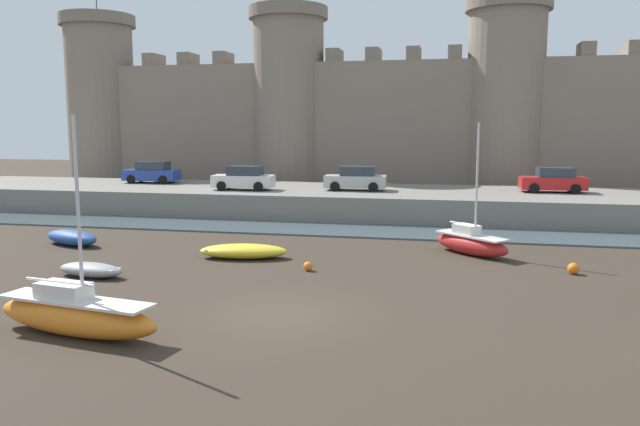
% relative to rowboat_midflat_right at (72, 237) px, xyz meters
% --- Properties ---
extents(ground_plane, '(160.00, 160.00, 0.00)m').
position_rel_rowboat_midflat_right_xyz_m(ground_plane, '(13.47, -8.98, -0.40)').
color(ground_plane, '#382D23').
extents(water_channel, '(80.00, 4.50, 0.10)m').
position_rel_rowboat_midflat_right_xyz_m(water_channel, '(13.47, 7.16, -0.35)').
color(water_channel, '#47565B').
rests_on(water_channel, ground).
extents(quay_road, '(66.00, 10.00, 1.64)m').
position_rel_rowboat_midflat_right_xyz_m(quay_road, '(13.47, 14.41, 0.42)').
color(quay_road, slate).
rests_on(quay_road, ground).
extents(castle, '(60.74, 6.73, 18.92)m').
position_rel_rowboat_midflat_right_xyz_m(castle, '(13.47, 25.42, 6.68)').
color(castle, gray).
rests_on(castle, ground).
extents(rowboat_midflat_right, '(3.75, 2.50, 0.76)m').
position_rel_rowboat_midflat_right_xyz_m(rowboat_midflat_right, '(0.00, 0.00, 0.00)').
color(rowboat_midflat_right, '#234793').
rests_on(rowboat_midflat_right, ground).
extents(rowboat_foreground_centre, '(3.02, 1.56, 0.57)m').
position_rel_rowboat_midflat_right_xyz_m(rowboat_foreground_centre, '(4.73, -5.80, -0.10)').
color(rowboat_foreground_centre, gray).
rests_on(rowboat_foreground_centre, ground).
extents(rowboat_midflat_centre, '(4.17, 2.21, 0.65)m').
position_rel_rowboat_midflat_right_xyz_m(rowboat_midflat_centre, '(9.48, -1.16, -0.06)').
color(rowboat_midflat_centre, yellow).
rests_on(rowboat_midflat_centre, ground).
extents(sailboat_midflat_left, '(5.61, 2.09, 6.25)m').
position_rel_rowboat_midflat_right_xyz_m(sailboat_midflat_left, '(8.31, -12.17, 0.23)').
color(sailboat_midflat_left, orange).
rests_on(sailboat_midflat_left, ground).
extents(sailboat_near_channel_left, '(3.85, 3.65, 6.10)m').
position_rel_rowboat_midflat_right_xyz_m(sailboat_near_channel_left, '(19.57, 1.86, 0.18)').
color(sailboat_near_channel_left, red).
rests_on(sailboat_near_channel_left, ground).
extents(mooring_buoy_mid_mud, '(0.38, 0.38, 0.38)m').
position_rel_rowboat_midflat_right_xyz_m(mooring_buoy_mid_mud, '(12.92, -2.95, -0.21)').
color(mooring_buoy_mid_mud, orange).
rests_on(mooring_buoy_mid_mud, ground).
extents(mooring_buoy_off_centre, '(0.46, 0.46, 0.46)m').
position_rel_rowboat_midflat_right_xyz_m(mooring_buoy_off_centre, '(23.54, -1.23, -0.17)').
color(mooring_buoy_off_centre, orange).
rests_on(mooring_buoy_off_centre, ground).
extents(car_quay_centre_east, '(4.18, 2.05, 1.62)m').
position_rel_rowboat_midflat_right_xyz_m(car_quay_centre_east, '(25.02, 15.42, 2.02)').
color(car_quay_centre_east, red).
rests_on(car_quay_centre_east, quay_road).
extents(car_quay_centre_west, '(4.18, 2.05, 1.62)m').
position_rel_rowboat_midflat_right_xyz_m(car_quay_centre_west, '(4.75, 12.59, 2.02)').
color(car_quay_centre_west, silver).
rests_on(car_quay_centre_west, quay_road).
extents(car_quay_east, '(4.18, 2.05, 1.62)m').
position_rel_rowboat_midflat_right_xyz_m(car_quay_east, '(-3.86, 16.13, 2.02)').
color(car_quay_east, '#263F99').
rests_on(car_quay_east, quay_road).
extents(car_quay_west, '(4.18, 2.05, 1.62)m').
position_rel_rowboat_midflat_right_xyz_m(car_quay_west, '(12.22, 13.91, 2.02)').
color(car_quay_west, '#B2B5B7').
rests_on(car_quay_west, quay_road).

